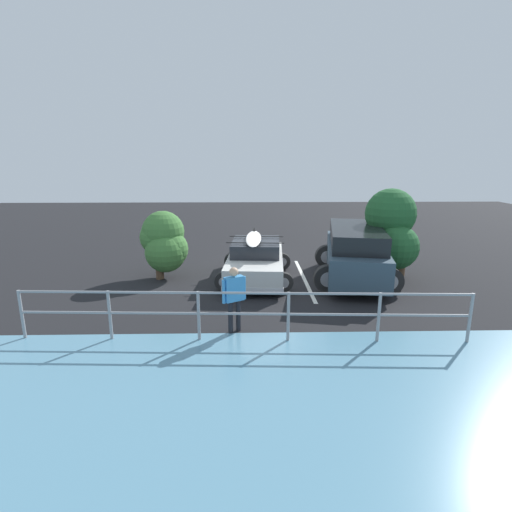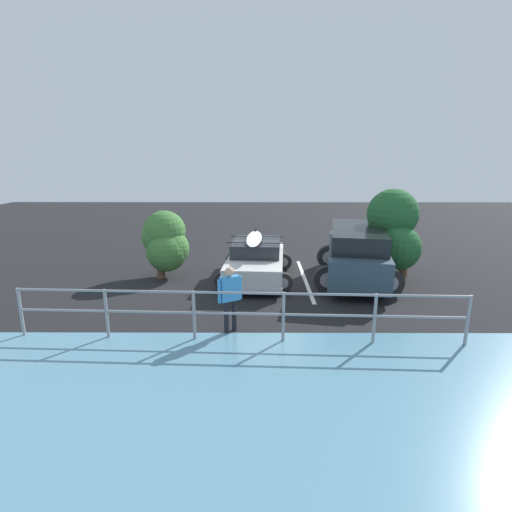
# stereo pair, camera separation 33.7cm
# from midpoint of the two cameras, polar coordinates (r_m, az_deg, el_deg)

# --- Properties ---
(ground_plane) EXTENTS (44.00, 44.00, 0.02)m
(ground_plane) POSITION_cam_midpoint_polar(r_m,az_deg,el_deg) (13.97, 2.06, -2.57)
(ground_plane) COLOR black
(ground_plane) RESTS_ON ground
(parking_stripe) EXTENTS (0.12, 4.65, 0.00)m
(parking_stripe) POSITION_cam_midpoint_polar(r_m,az_deg,el_deg) (13.45, 7.72, -3.30)
(parking_stripe) COLOR silver
(parking_stripe) RESTS_ON ground
(sedan_car) EXTENTS (2.56, 4.05, 1.56)m
(sedan_car) POSITION_cam_midpoint_polar(r_m,az_deg,el_deg) (13.20, 0.75, -0.73)
(sedan_car) COLOR silver
(sedan_car) RESTS_ON ground
(suv_car) EXTENTS (3.11, 4.92, 1.77)m
(suv_car) POSITION_cam_midpoint_polar(r_m,az_deg,el_deg) (13.42, 14.85, 0.40)
(suv_car) COLOR #334756
(suv_car) RESTS_ON ground
(person_bystander) EXTENTS (0.54, 0.38, 1.56)m
(person_bystander) POSITION_cam_midpoint_polar(r_m,az_deg,el_deg) (9.19, -2.69, -5.37)
(person_bystander) COLOR black
(person_bystander) RESTS_ON ground
(railing_fence) EXTENTS (9.97, 0.51, 1.13)m
(railing_fence) POSITION_cam_midpoint_polar(r_m,az_deg,el_deg) (8.84, -1.43, -7.41)
(railing_fence) COLOR gray
(railing_fence) RESTS_ON ground
(bush_near_left) EXTENTS (1.62, 1.68, 2.23)m
(bush_near_left) POSITION_cam_midpoint_polar(r_m,az_deg,el_deg) (13.70, -12.12, 1.99)
(bush_near_left) COLOR brown
(bush_near_left) RESTS_ON ground
(bush_near_right) EXTENTS (1.66, 2.09, 2.97)m
(bush_near_right) POSITION_cam_midpoint_polar(r_m,az_deg,el_deg) (13.96, 19.80, 4.09)
(bush_near_right) COLOR brown
(bush_near_right) RESTS_ON ground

